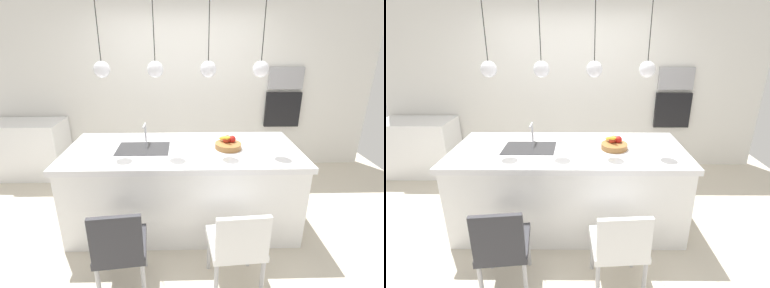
# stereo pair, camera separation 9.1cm
# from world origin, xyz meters

# --- Properties ---
(floor) EXTENTS (6.60, 6.60, 0.00)m
(floor) POSITION_xyz_m (0.00, 0.00, 0.00)
(floor) COLOR beige
(floor) RESTS_ON ground
(back_wall) EXTENTS (6.00, 0.10, 2.60)m
(back_wall) POSITION_xyz_m (0.00, 1.65, 1.30)
(back_wall) COLOR silver
(back_wall) RESTS_ON ground
(kitchen_island) EXTENTS (2.51, 1.08, 0.93)m
(kitchen_island) POSITION_xyz_m (0.00, 0.00, 0.47)
(kitchen_island) COLOR white
(kitchen_island) RESTS_ON ground
(sink_basin) EXTENTS (0.56, 0.40, 0.02)m
(sink_basin) POSITION_xyz_m (-0.43, 0.00, 0.93)
(sink_basin) COLOR #2D2D30
(sink_basin) RESTS_ON kitchen_island
(faucet) EXTENTS (0.02, 0.17, 0.22)m
(faucet) POSITION_xyz_m (-0.43, 0.21, 1.07)
(faucet) COLOR silver
(faucet) RESTS_ON kitchen_island
(fruit_bowl) EXTENTS (0.29, 0.29, 0.16)m
(fruit_bowl) POSITION_xyz_m (0.49, 0.00, 0.98)
(fruit_bowl) COLOR #9E6B38
(fruit_bowl) RESTS_ON kitchen_island
(side_counter) EXTENTS (1.10, 0.60, 0.87)m
(side_counter) POSITION_xyz_m (-2.40, 1.28, 0.44)
(side_counter) COLOR white
(side_counter) RESTS_ON ground
(microwave) EXTENTS (0.54, 0.08, 0.34)m
(microwave) POSITION_xyz_m (1.60, 1.58, 1.47)
(microwave) COLOR #9E9EA3
(microwave) RESTS_ON back_wall
(oven) EXTENTS (0.56, 0.08, 0.56)m
(oven) POSITION_xyz_m (1.60, 1.58, 0.97)
(oven) COLOR black
(oven) RESTS_ON back_wall
(chair_near) EXTENTS (0.46, 0.50, 0.86)m
(chair_near) POSITION_xyz_m (-0.51, -1.00, 0.48)
(chair_near) COLOR #333338
(chair_near) RESTS_ON ground
(chair_middle) EXTENTS (0.47, 0.47, 0.83)m
(chair_middle) POSITION_xyz_m (0.45, -0.99, 0.48)
(chair_middle) COLOR white
(chair_middle) RESTS_ON ground
(pendant_light_left) EXTENTS (0.16, 0.16, 0.76)m
(pendant_light_left) POSITION_xyz_m (-0.78, 0.00, 1.77)
(pendant_light_left) COLOR silver
(pendant_light_center_left) EXTENTS (0.16, 0.16, 0.76)m
(pendant_light_center_left) POSITION_xyz_m (-0.26, 0.00, 1.77)
(pendant_light_center_left) COLOR silver
(pendant_light_center_right) EXTENTS (0.16, 0.16, 0.76)m
(pendant_light_center_right) POSITION_xyz_m (0.26, 0.00, 1.77)
(pendant_light_center_right) COLOR silver
(pendant_light_right) EXTENTS (0.16, 0.16, 0.76)m
(pendant_light_right) POSITION_xyz_m (0.78, 0.00, 1.77)
(pendant_light_right) COLOR silver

